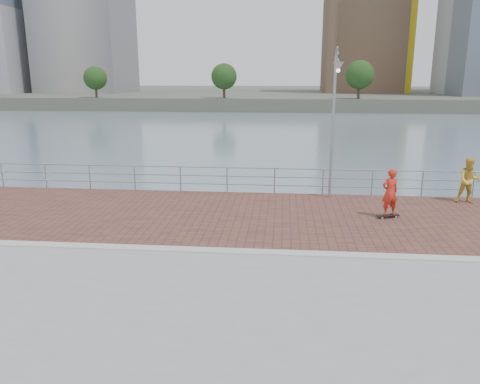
# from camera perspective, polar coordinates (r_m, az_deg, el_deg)

# --- Properties ---
(water) EXTENTS (400.00, 400.00, 0.00)m
(water) POSITION_cam_1_polar(r_m,az_deg,el_deg) (14.51, -0.76, -14.73)
(water) COLOR slate
(water) RESTS_ON ground
(brick_lane) EXTENTS (40.00, 6.80, 0.02)m
(brick_lane) POSITION_cam_1_polar(r_m,az_deg,el_deg) (17.03, 0.50, -2.89)
(brick_lane) COLOR brown
(brick_lane) RESTS_ON seawall
(curb) EXTENTS (40.00, 0.40, 0.06)m
(curb) POSITION_cam_1_polar(r_m,az_deg,el_deg) (13.64, -0.78, -7.25)
(curb) COLOR #B7B5AD
(curb) RESTS_ON seawall
(far_shore) EXTENTS (320.00, 95.00, 2.50)m
(far_shore) POSITION_cam_1_polar(r_m,az_deg,el_deg) (135.25, 4.84, 11.73)
(far_shore) COLOR #4C5142
(far_shore) RESTS_ON ground
(guardrail) EXTENTS (39.06, 0.06, 1.13)m
(guardrail) POSITION_cam_1_polar(r_m,az_deg,el_deg) (20.14, 1.32, 1.80)
(guardrail) COLOR #8C9EA8
(guardrail) RESTS_ON brick_lane
(street_lamp) EXTENTS (0.42, 1.22, 5.74)m
(street_lamp) POSITION_cam_1_polar(r_m,az_deg,el_deg) (18.83, 11.53, 11.08)
(street_lamp) COLOR gray
(street_lamp) RESTS_ON brick_lane
(skateboard) EXTENTS (0.86, 0.49, 0.10)m
(skateboard) POSITION_cam_1_polar(r_m,az_deg,el_deg) (17.56, 17.59, -2.76)
(skateboard) COLOR black
(skateboard) RESTS_ON brick_lane
(skateboarder) EXTENTS (0.72, 0.59, 1.70)m
(skateboarder) POSITION_cam_1_polar(r_m,az_deg,el_deg) (17.34, 17.81, -0.04)
(skateboarder) COLOR red
(skateboarder) RESTS_ON skateboard
(bystander) EXTENTS (0.97, 0.81, 1.81)m
(bystander) POSITION_cam_1_polar(r_m,az_deg,el_deg) (20.56, 26.15, 1.26)
(bystander) COLOR gold
(bystander) RESTS_ON brick_lane
(shoreline_trees) EXTENTS (109.84, 5.21, 6.95)m
(shoreline_trees) POSITION_cam_1_polar(r_m,az_deg,el_deg) (90.07, -0.44, 13.92)
(shoreline_trees) COLOR #473323
(shoreline_trees) RESTS_ON far_shore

